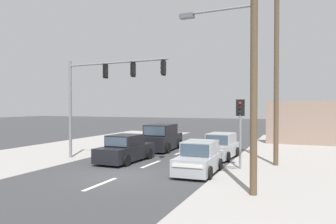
{
  "coord_description": "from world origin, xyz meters",
  "views": [
    {
      "loc": [
        7.56,
        -13.44,
        3.23
      ],
      "look_at": [
        0.61,
        4.0,
        2.88
      ],
      "focal_mm": 35.0,
      "sensor_mm": 36.0,
      "label": 1
    }
  ],
  "objects_px": {
    "utility_pole_foreground_right": "(250,54)",
    "hatchback_receding_far": "(220,147)",
    "suv_kerbside_parked": "(162,138)",
    "pedestal_signal_right_kerb": "(240,122)",
    "utility_pole_midground_right": "(276,65)",
    "traffic_signal_mast": "(101,87)",
    "sedan_oncoming_mid": "(125,149)",
    "hatchback_crossing_left": "(199,159)"
  },
  "relations": [
    {
      "from": "pedestal_signal_right_kerb",
      "to": "utility_pole_foreground_right",
      "type": "bearing_deg",
      "value": -76.75
    },
    {
      "from": "pedestal_signal_right_kerb",
      "to": "suv_kerbside_parked",
      "type": "distance_m",
      "value": 8.44
    },
    {
      "from": "sedan_oncoming_mid",
      "to": "utility_pole_foreground_right",
      "type": "bearing_deg",
      "value": -31.0
    },
    {
      "from": "suv_kerbside_parked",
      "to": "pedestal_signal_right_kerb",
      "type": "bearing_deg",
      "value": -38.33
    },
    {
      "from": "traffic_signal_mast",
      "to": "pedestal_signal_right_kerb",
      "type": "height_order",
      "value": "traffic_signal_mast"
    },
    {
      "from": "suv_kerbside_parked",
      "to": "hatchback_receding_far",
      "type": "xyz_separation_m",
      "value": [
        4.77,
        -1.97,
        -0.18
      ]
    },
    {
      "from": "utility_pole_foreground_right",
      "to": "hatchback_receding_far",
      "type": "relative_size",
      "value": 2.54
    },
    {
      "from": "utility_pole_foreground_right",
      "to": "hatchback_crossing_left",
      "type": "relative_size",
      "value": 2.58
    },
    {
      "from": "pedestal_signal_right_kerb",
      "to": "hatchback_receding_far",
      "type": "distance_m",
      "value": 4.01
    },
    {
      "from": "utility_pole_foreground_right",
      "to": "utility_pole_midground_right",
      "type": "height_order",
      "value": "utility_pole_midground_right"
    },
    {
      "from": "traffic_signal_mast",
      "to": "utility_pole_midground_right",
      "type": "bearing_deg",
      "value": 12.63
    },
    {
      "from": "sedan_oncoming_mid",
      "to": "hatchback_crossing_left",
      "type": "xyz_separation_m",
      "value": [
        4.89,
        -1.59,
        -0.0
      ]
    },
    {
      "from": "utility_pole_foreground_right",
      "to": "utility_pole_midground_right",
      "type": "distance_m",
      "value": 6.52
    },
    {
      "from": "utility_pole_foreground_right",
      "to": "sedan_oncoming_mid",
      "type": "xyz_separation_m",
      "value": [
        -7.67,
        4.61,
        -4.39
      ]
    },
    {
      "from": "utility_pole_foreground_right",
      "to": "suv_kerbside_parked",
      "type": "xyz_separation_m",
      "value": [
        -7.62,
        9.87,
        -4.21
      ]
    },
    {
      "from": "utility_pole_foreground_right",
      "to": "hatchback_crossing_left",
      "type": "xyz_separation_m",
      "value": [
        -2.79,
        3.02,
        -4.39
      ]
    },
    {
      "from": "pedestal_signal_right_kerb",
      "to": "sedan_oncoming_mid",
      "type": "bearing_deg",
      "value": -179.06
    },
    {
      "from": "pedestal_signal_right_kerb",
      "to": "utility_pole_midground_right",
      "type": "bearing_deg",
      "value": 47.37
    },
    {
      "from": "traffic_signal_mast",
      "to": "pedestal_signal_right_kerb",
      "type": "bearing_deg",
      "value": 2.83
    },
    {
      "from": "hatchback_crossing_left",
      "to": "hatchback_receding_far",
      "type": "height_order",
      "value": "same"
    },
    {
      "from": "utility_pole_foreground_right",
      "to": "traffic_signal_mast",
      "type": "height_order",
      "value": "utility_pole_foreground_right"
    },
    {
      "from": "hatchback_crossing_left",
      "to": "utility_pole_foreground_right",
      "type": "bearing_deg",
      "value": -47.29
    },
    {
      "from": "pedestal_signal_right_kerb",
      "to": "hatchback_crossing_left",
      "type": "height_order",
      "value": "pedestal_signal_right_kerb"
    },
    {
      "from": "utility_pole_foreground_right",
      "to": "hatchback_crossing_left",
      "type": "height_order",
      "value": "utility_pole_foreground_right"
    },
    {
      "from": "utility_pole_foreground_right",
      "to": "hatchback_receding_far",
      "type": "distance_m",
      "value": 9.47
    },
    {
      "from": "sedan_oncoming_mid",
      "to": "hatchback_crossing_left",
      "type": "bearing_deg",
      "value": -18.05
    },
    {
      "from": "utility_pole_foreground_right",
      "to": "sedan_oncoming_mid",
      "type": "bearing_deg",
      "value": 149.0
    },
    {
      "from": "hatchback_crossing_left",
      "to": "hatchback_receding_far",
      "type": "distance_m",
      "value": 4.88
    },
    {
      "from": "utility_pole_foreground_right",
      "to": "hatchback_receding_far",
      "type": "bearing_deg",
      "value": 109.86
    },
    {
      "from": "utility_pole_midground_right",
      "to": "suv_kerbside_parked",
      "type": "distance_m",
      "value": 9.92
    },
    {
      "from": "suv_kerbside_parked",
      "to": "sedan_oncoming_mid",
      "type": "height_order",
      "value": "suv_kerbside_parked"
    },
    {
      "from": "utility_pole_midground_right",
      "to": "traffic_signal_mast",
      "type": "bearing_deg",
      "value": -167.37
    },
    {
      "from": "pedestal_signal_right_kerb",
      "to": "hatchback_receding_far",
      "type": "xyz_separation_m",
      "value": [
        -1.74,
        3.18,
        -1.71
      ]
    },
    {
      "from": "traffic_signal_mast",
      "to": "hatchback_receding_far",
      "type": "xyz_separation_m",
      "value": [
        6.29,
        3.57,
        -3.65
      ]
    },
    {
      "from": "traffic_signal_mast",
      "to": "suv_kerbside_parked",
      "type": "height_order",
      "value": "traffic_signal_mast"
    },
    {
      "from": "pedestal_signal_right_kerb",
      "to": "suv_kerbside_parked",
      "type": "bearing_deg",
      "value": 141.67
    },
    {
      "from": "pedestal_signal_right_kerb",
      "to": "hatchback_crossing_left",
      "type": "xyz_separation_m",
      "value": [
        -1.68,
        -1.7,
        -1.71
      ]
    },
    {
      "from": "suv_kerbside_parked",
      "to": "hatchback_crossing_left",
      "type": "height_order",
      "value": "suv_kerbside_parked"
    },
    {
      "from": "utility_pole_foreground_right",
      "to": "traffic_signal_mast",
      "type": "distance_m",
      "value": 10.14
    },
    {
      "from": "pedestal_signal_right_kerb",
      "to": "suv_kerbside_parked",
      "type": "xyz_separation_m",
      "value": [
        -6.51,
        5.15,
        -1.53
      ]
    },
    {
      "from": "pedestal_signal_right_kerb",
      "to": "sedan_oncoming_mid",
      "type": "distance_m",
      "value": 6.78
    },
    {
      "from": "utility_pole_foreground_right",
      "to": "pedestal_signal_right_kerb",
      "type": "relative_size",
      "value": 2.66
    }
  ]
}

